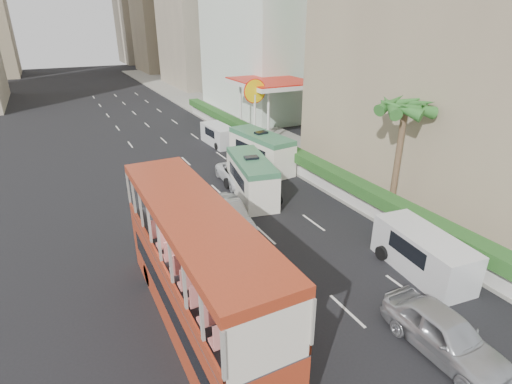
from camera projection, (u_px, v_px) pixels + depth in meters
ground_plane at (326, 282)px, 18.09m from camera, size 200.00×200.00×0.00m
double_decker_bus at (197, 270)px, 14.56m from camera, size 2.50×11.00×5.06m
car_silver_lane_a at (228, 228)px, 22.72m from camera, size 1.95×5.01×1.62m
car_silver_lane_b at (440, 351)px, 14.33m from camera, size 1.93×4.76×1.62m
van_asset at (238, 183)px, 28.97m from camera, size 2.50×4.88×1.32m
minibus_near at (251, 178)px, 26.29m from camera, size 3.12×6.26×2.66m
minibus_far at (261, 151)px, 31.43m from camera, size 2.79×6.49×2.79m
panel_van_near at (423, 253)px, 18.47m from camera, size 2.53×5.15×1.98m
panel_van_far at (219, 135)px, 37.52m from camera, size 1.99×4.58×1.80m
sidewalk at (254, 131)px, 42.21m from camera, size 6.00×120.00×0.18m
kerb_wall at (284, 159)px, 31.83m from camera, size 0.30×44.00×1.00m
hedge at (285, 149)px, 31.49m from camera, size 1.10×44.00×0.70m
palm_tree at (398, 160)px, 23.27m from camera, size 0.36×0.36×6.40m
shell_station at (271, 108)px, 39.94m from camera, size 6.50×8.00×5.50m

